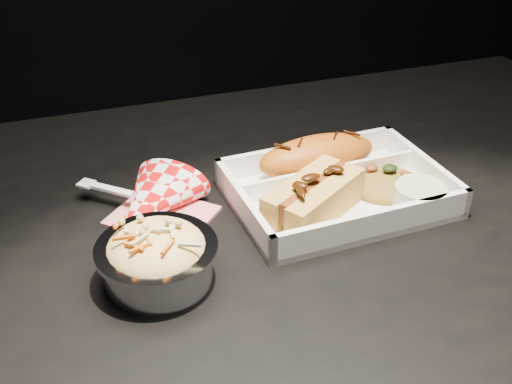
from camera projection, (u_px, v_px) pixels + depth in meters
dining_table at (280, 293)px, 0.77m from camera, size 1.20×0.80×0.75m
food_tray at (336, 193)px, 0.77m from camera, size 0.26×0.19×0.04m
fried_pastry at (317, 156)px, 0.81m from camera, size 0.16×0.07×0.05m
hotdog at (314, 195)px, 0.73m from camera, size 0.14×0.12×0.06m
fried_rice_mound at (389, 178)px, 0.78m from camera, size 0.09×0.08×0.03m
cupcake_liner at (420, 198)px, 0.74m from camera, size 0.06×0.06×0.03m
foil_coleslaw_cup at (157, 255)px, 0.63m from camera, size 0.12×0.12×0.07m
napkin_fork at (151, 202)px, 0.75m from camera, size 0.16×0.15×0.10m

